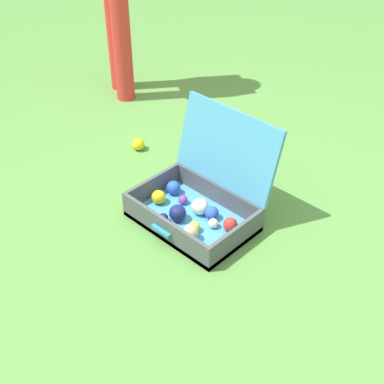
% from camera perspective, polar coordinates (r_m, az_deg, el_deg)
% --- Properties ---
extents(ground_plane, '(16.00, 16.00, 0.00)m').
position_cam_1_polar(ground_plane, '(2.47, 1.87, -4.03)').
color(ground_plane, '#569342').
extents(open_suitcase, '(0.56, 0.50, 0.50)m').
position_cam_1_polar(open_suitcase, '(2.47, 0.89, -0.75)').
color(open_suitcase, '#4799C6').
rests_on(open_suitcase, ground).
extents(stray_ball_on_grass, '(0.07, 0.07, 0.07)m').
position_cam_1_polar(stray_ball_on_grass, '(3.03, -5.86, 5.21)').
color(stray_ball_on_grass, yellow).
rests_on(stray_ball_on_grass, ground).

